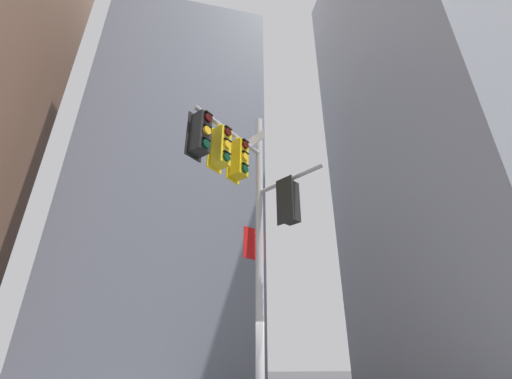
{
  "coord_description": "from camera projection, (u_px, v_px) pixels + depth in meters",
  "views": [
    {
      "loc": [
        -1.81,
        -7.8,
        1.74
      ],
      "look_at": [
        -0.02,
        0.29,
        5.9
      ],
      "focal_mm": 24.0,
      "sensor_mm": 36.0,
      "label": 1
    }
  ],
  "objects": [
    {
      "name": "signal_pole_assembly",
      "position": [
        246.0,
        196.0,
        8.12
      ],
      "size": [
        3.11,
        2.07,
        8.04
      ],
      "color": "#B2B2B5",
      "rests_on": "ground"
    },
    {
      "name": "building_tower_right",
      "position": [
        458.0,
        109.0,
        26.04
      ],
      "size": [
        15.06,
        15.06,
        37.86
      ],
      "primitive_type": "cube",
      "color": "#9399A3",
      "rests_on": "ground"
    },
    {
      "name": "building_mid_block",
      "position": [
        173.0,
        185.0,
        30.33
      ],
      "size": [
        13.43,
        13.43,
        31.42
      ],
      "primitive_type": "cube",
      "color": "slate",
      "rests_on": "ground"
    }
  ]
}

